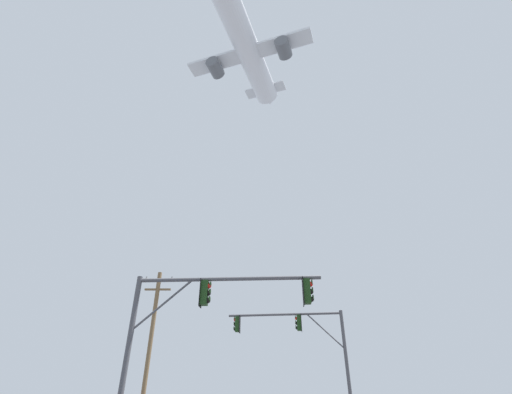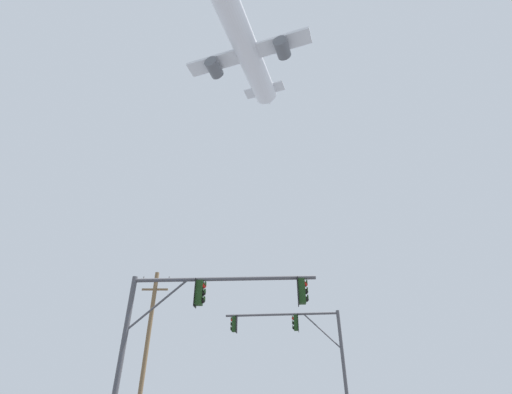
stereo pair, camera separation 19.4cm
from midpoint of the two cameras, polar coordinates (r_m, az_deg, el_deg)
signal_pole_near at (r=13.83m, az=-9.31°, el=-17.75°), size 7.12×0.71×5.70m
signal_pole_far at (r=22.91m, az=6.99°, el=-21.59°), size 7.02×1.11×6.23m
utility_pole at (r=25.60m, az=-17.06°, el=-20.97°), size 2.20×0.28×9.31m
airplane at (r=66.72m, az=-1.68°, el=22.94°), size 22.25×28.81×8.00m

